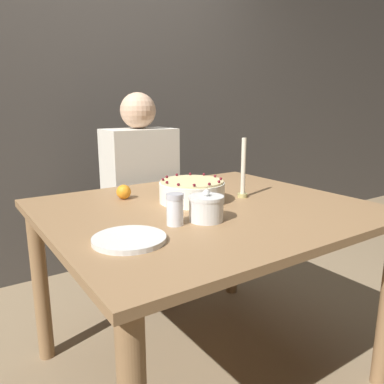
% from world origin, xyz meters
% --- Properties ---
extents(ground_plane, '(12.00, 12.00, 0.00)m').
position_xyz_m(ground_plane, '(0.00, 0.00, 0.00)').
color(ground_plane, '#8C7556').
extents(wall_behind, '(8.00, 0.05, 2.60)m').
position_xyz_m(wall_behind, '(0.00, 1.40, 1.30)').
color(wall_behind, '#4C4742').
rests_on(wall_behind, ground_plane).
extents(dining_table, '(1.27, 1.11, 0.77)m').
position_xyz_m(dining_table, '(0.00, 0.00, 0.66)').
color(dining_table, '#936D47').
rests_on(dining_table, ground_plane).
extents(cake, '(0.28, 0.28, 0.10)m').
position_xyz_m(cake, '(-0.01, 0.09, 0.82)').
color(cake, white).
rests_on(cake, dining_table).
extents(sugar_bowl, '(0.13, 0.13, 0.11)m').
position_xyz_m(sugar_bowl, '(-0.12, -0.16, 0.82)').
color(sugar_bowl, silver).
rests_on(sugar_bowl, dining_table).
extents(sugar_shaker, '(0.06, 0.06, 0.11)m').
position_xyz_m(sugar_shaker, '(-0.23, -0.14, 0.83)').
color(sugar_shaker, white).
rests_on(sugar_shaker, dining_table).
extents(plate_stack, '(0.23, 0.23, 0.02)m').
position_xyz_m(plate_stack, '(-0.43, -0.20, 0.78)').
color(plate_stack, silver).
rests_on(plate_stack, dining_table).
extents(candle, '(0.04, 0.04, 0.27)m').
position_xyz_m(candle, '(0.23, 0.03, 0.88)').
color(candle, tan).
rests_on(candle, dining_table).
extents(orange_fruit_0, '(0.06, 0.06, 0.06)m').
position_xyz_m(orange_fruit_0, '(-0.23, 0.30, 0.80)').
color(orange_fruit_0, orange).
rests_on(orange_fruit_0, dining_table).
extents(person_man_blue_shirt, '(0.40, 0.34, 1.24)m').
position_xyz_m(person_man_blue_shirt, '(0.07, 0.75, 0.54)').
color(person_man_blue_shirt, '#2D2D38').
rests_on(person_man_blue_shirt, ground_plane).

